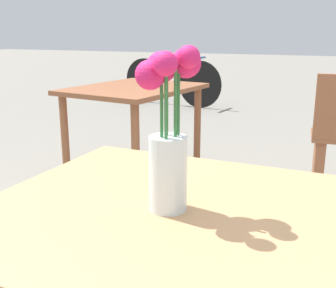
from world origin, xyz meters
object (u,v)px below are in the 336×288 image
Objects in this scene: bicycle at (171,81)px; flower_vase at (168,137)px; table_front at (176,252)px; table_back at (135,104)px.

flower_vase is at bearing -66.58° from bicycle.
table_front is 0.27m from flower_vase.
table_back is at bearing 121.02° from table_front.
flower_vase is at bearing -59.49° from table_back.
table_front is at bearing -66.40° from bicycle.
table_front is 1.99m from table_back.
table_back is (-1.02, 1.70, 0.01)m from table_front.
table_front is 2.45× the size of flower_vase.
bicycle is (-2.22, 5.09, -0.25)m from table_front.
table_back is at bearing 120.51° from flower_vase.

